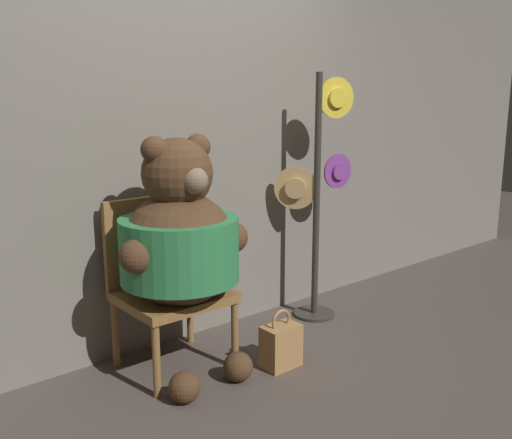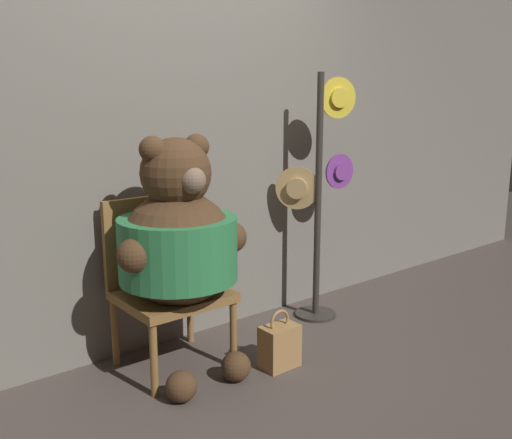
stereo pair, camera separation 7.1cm
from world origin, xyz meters
The scene contains 6 objects.
ground_plane centered at (0.00, 0.00, 0.00)m, with size 14.00×14.00×0.00m, color #4C423D.
wall_back centered at (0.00, 0.67, 1.27)m, with size 8.00×0.10×2.53m.
chair centered at (-0.20, 0.39, 0.49)m, with size 0.55×0.50×0.93m.
teddy_bear centered at (-0.20, 0.22, 0.74)m, with size 0.75×0.67×1.29m.
hat_display_rack centered at (0.96, 0.36, 0.84)m, with size 0.49×0.35×1.63m.
handbag_on_ground centered at (0.25, -0.07, 0.13)m, with size 0.21×0.14×0.34m.
Camera 2 is at (-1.69, -2.27, 1.47)m, focal length 40.00 mm.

